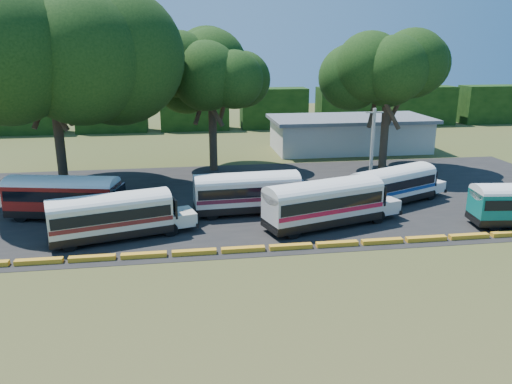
{
  "coord_description": "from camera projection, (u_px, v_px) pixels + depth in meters",
  "views": [
    {
      "loc": [
        -1.89,
        -27.28,
        12.27
      ],
      "look_at": [
        3.05,
        6.0,
        2.32
      ],
      "focal_mm": 35.0,
      "sensor_mm": 36.0,
      "label": 1
    }
  ],
  "objects": [
    {
      "name": "tree_east",
      "position": [
        389.0,
        72.0,
        48.45
      ],
      "size": [
        9.27,
        9.27,
        13.18
      ],
      "color": "#34261A",
      "rests_on": "ground"
    },
    {
      "name": "bus_red",
      "position": [
        66.0,
        195.0,
        36.16
      ],
      "size": [
        10.06,
        4.44,
        3.21
      ],
      "rotation": [
        0.0,
        0.0,
        -0.22
      ],
      "color": "black",
      "rests_on": "ground"
    },
    {
      "name": "bus_white_blue",
      "position": [
        395.0,
        183.0,
        39.65
      ],
      "size": [
        9.25,
        5.83,
        3.01
      ],
      "rotation": [
        0.0,
        0.0,
        0.43
      ],
      "color": "black",
      "rests_on": "ground"
    },
    {
      "name": "asphalt_strip",
      "position": [
        221.0,
        200.0,
        41.14
      ],
      "size": [
        64.0,
        24.0,
        0.02
      ],
      "primitive_type": "cube",
      "color": "black",
      "rests_on": "ground"
    },
    {
      "name": "bus_white_red",
      "position": [
        326.0,
        201.0,
        34.51
      ],
      "size": [
        10.54,
        5.38,
        3.37
      ],
      "rotation": [
        0.0,
        0.0,
        0.29
      ],
      "color": "black",
      "rests_on": "ground"
    },
    {
      "name": "bus_cream_west",
      "position": [
        114.0,
        214.0,
        32.31
      ],
      "size": [
        9.72,
        4.75,
        3.1
      ],
      "rotation": [
        0.0,
        0.0,
        0.27
      ],
      "color": "black",
      "rests_on": "ground"
    },
    {
      "name": "tree_west",
      "position": [
        49.0,
        44.0,
        39.78
      ],
      "size": [
        15.04,
        15.04,
        17.89
      ],
      "color": "#34261A",
      "rests_on": "ground"
    },
    {
      "name": "treeline_backdrop",
      "position": [
        195.0,
        110.0,
        74.31
      ],
      "size": [
        130.0,
        4.0,
        6.0
      ],
      "color": "black",
      "rests_on": "ground"
    },
    {
      "name": "tree_center",
      "position": [
        211.0,
        65.0,
        47.98
      ],
      "size": [
        9.32,
        9.32,
        13.9
      ],
      "color": "#34261A",
      "rests_on": "ground"
    },
    {
      "name": "terminal_building",
      "position": [
        349.0,
        133.0,
        60.04
      ],
      "size": [
        19.0,
        9.0,
        4.0
      ],
      "color": "beige",
      "rests_on": "ground"
    },
    {
      "name": "bus_cream_east",
      "position": [
        249.0,
        190.0,
        37.36
      ],
      "size": [
        9.73,
        2.92,
        3.16
      ],
      "rotation": [
        0.0,
        0.0,
        0.06
      ],
      "color": "black",
      "rests_on": "ground"
    },
    {
      "name": "utility_pole",
      "position": [
        372.0,
        147.0,
        43.64
      ],
      "size": [
        1.6,
        0.3,
        7.06
      ],
      "color": "gray",
      "rests_on": "ground"
    },
    {
      "name": "ground",
      "position": [
        220.0,
        260.0,
        29.62
      ],
      "size": [
        160.0,
        160.0,
        0.0
      ],
      "primitive_type": "plane",
      "color": "#334918",
      "rests_on": "ground"
    },
    {
      "name": "curb",
      "position": [
        219.0,
        251.0,
        30.53
      ],
      "size": [
        53.7,
        0.45,
        0.3
      ],
      "color": "orange",
      "rests_on": "ground"
    }
  ]
}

